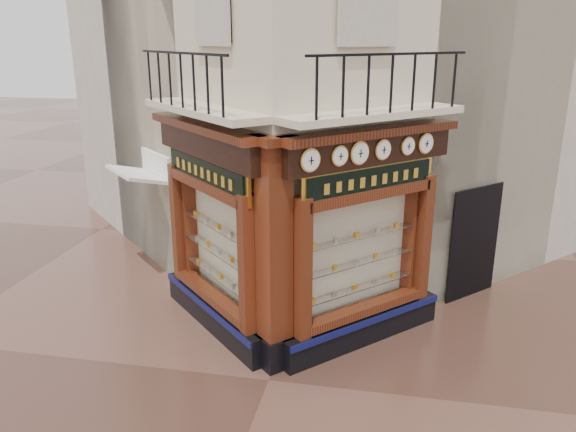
% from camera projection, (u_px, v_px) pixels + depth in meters
% --- Properties ---
extents(ground, '(80.00, 80.00, 0.00)m').
position_uv_depth(ground, '(269.00, 380.00, 9.25)').
color(ground, '#44291F').
rests_on(ground, ground).
extents(main_building, '(11.31, 11.31, 12.00)m').
position_uv_depth(main_building, '(324.00, 10.00, 13.18)').
color(main_building, beige).
rests_on(main_building, ground).
extents(neighbour_left, '(11.31, 11.31, 11.00)m').
position_uv_depth(neighbour_left, '(249.00, 33.00, 16.09)').
color(neighbour_left, beige).
rests_on(neighbour_left, ground).
extents(neighbour_right, '(11.31, 11.31, 11.00)m').
position_uv_depth(neighbour_right, '(426.00, 33.00, 15.20)').
color(neighbour_right, beige).
rests_on(neighbour_right, ground).
extents(shopfront_left, '(2.86, 2.86, 3.98)m').
position_uv_depth(shopfront_left, '(212.00, 231.00, 10.36)').
color(shopfront_left, black).
rests_on(shopfront_left, ground).
extents(shopfront_right, '(2.86, 2.86, 3.98)m').
position_uv_depth(shopfront_right, '(365.00, 241.00, 9.86)').
color(shopfront_right, black).
rests_on(shopfront_right, ground).
extents(corner_pilaster, '(0.85, 0.85, 3.98)m').
position_uv_depth(corner_pilaster, '(274.00, 259.00, 9.12)').
color(corner_pilaster, black).
rests_on(corner_pilaster, ground).
extents(balcony, '(5.94, 2.97, 1.03)m').
position_uv_depth(balcony, '(286.00, 111.00, 9.35)').
color(balcony, beige).
rests_on(balcony, ground).
extents(clock_a, '(0.30, 0.30, 0.37)m').
position_uv_depth(clock_a, '(310.00, 160.00, 8.48)').
color(clock_a, gold).
rests_on(clock_a, ground).
extents(clock_b, '(0.27, 0.27, 0.33)m').
position_uv_depth(clock_b, '(339.00, 156.00, 8.79)').
color(clock_b, gold).
rests_on(clock_b, ground).
extents(clock_c, '(0.31, 0.31, 0.39)m').
position_uv_depth(clock_c, '(359.00, 153.00, 9.01)').
color(clock_c, gold).
rests_on(clock_c, ground).
extents(clock_d, '(0.28, 0.28, 0.35)m').
position_uv_depth(clock_d, '(383.00, 150.00, 9.28)').
color(clock_d, gold).
rests_on(clock_d, ground).
extents(clock_e, '(0.26, 0.26, 0.32)m').
position_uv_depth(clock_e, '(408.00, 146.00, 9.59)').
color(clock_e, gold).
rests_on(clock_e, ground).
extents(clock_f, '(0.29, 0.29, 0.37)m').
position_uv_depth(clock_f, '(426.00, 143.00, 9.82)').
color(clock_f, gold).
rests_on(clock_f, ground).
extents(awning, '(1.79, 1.79, 0.30)m').
position_uv_depth(awning, '(146.00, 276.00, 13.29)').
color(awning, white).
rests_on(awning, ground).
extents(signboard_left, '(2.20, 2.20, 0.59)m').
position_uv_depth(signboard_left, '(206.00, 172.00, 9.98)').
color(signboard_left, '#E8BF44').
rests_on(signboard_left, ground).
extents(signboard_right, '(2.09, 2.09, 0.56)m').
position_uv_depth(signboard_right, '(371.00, 180.00, 9.45)').
color(signboard_right, '#E8BF44').
rests_on(signboard_right, ground).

